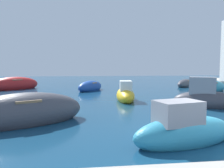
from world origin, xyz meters
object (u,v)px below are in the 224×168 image
at_px(moored_boat_0, 209,87).
at_px(moored_boat_8, 125,95).
at_px(moored_boat_9, 184,131).
at_px(moored_boat_6, 185,84).
at_px(moored_boat_3, 90,87).
at_px(moored_boat_2, 15,85).
at_px(moored_boat_5, 207,99).
at_px(moored_boat_1, 25,113).

xyz_separation_m(moored_boat_0, moored_boat_8, (-7.40, -3.60, 0.00)).
bearing_deg(moored_boat_9, moored_boat_6, 50.88).
bearing_deg(moored_boat_3, moored_boat_8, 53.02).
bearing_deg(moored_boat_0, moored_boat_2, -36.71).
bearing_deg(moored_boat_3, moored_boat_5, 67.52).
xyz_separation_m(moored_boat_2, moored_boat_8, (8.59, -7.22, -0.06)).
relative_size(moored_boat_2, moored_boat_9, 1.34).
bearing_deg(moored_boat_5, moored_boat_0, 87.10).
distance_m(moored_boat_3, moored_boat_8, 5.80).
bearing_deg(moored_boat_8, moored_boat_2, 55.98).
distance_m(moored_boat_1, moored_boat_8, 6.72).
height_order(moored_boat_1, moored_boat_9, moored_boat_9).
xyz_separation_m(moored_boat_2, moored_boat_6, (16.11, 0.86, -0.13)).
height_order(moored_boat_8, moored_boat_9, moored_boat_8).
bearing_deg(moored_boat_3, moored_boat_0, 111.73).
distance_m(moored_boat_3, moored_boat_5, 9.90).
height_order(moored_boat_1, moored_boat_8, moored_boat_8).
xyz_separation_m(moored_boat_0, moored_boat_5, (-3.77, -6.30, 0.08)).
bearing_deg(moored_boat_2, moored_boat_8, -81.63).
xyz_separation_m(moored_boat_0, moored_boat_9, (-7.19, -11.17, 0.02)).
height_order(moored_boat_2, moored_boat_8, moored_boat_8).
height_order(moored_boat_0, moored_boat_2, moored_boat_2).
distance_m(moored_boat_6, moored_boat_9, 17.27).
bearing_deg(moored_boat_0, moored_boat_6, -115.44).
relative_size(moored_boat_0, moored_boat_5, 1.18).
xyz_separation_m(moored_boat_3, moored_boat_5, (5.63, -8.14, 0.11)).
xyz_separation_m(moored_boat_3, moored_boat_6, (9.52, 2.63, -0.03)).
bearing_deg(moored_boat_5, moored_boat_9, -96.97).
bearing_deg(moored_boat_9, moored_boat_0, 43.15).
bearing_deg(moored_boat_0, moored_boat_5, 35.12).
xyz_separation_m(moored_boat_6, moored_boat_9, (-7.30, -15.65, 0.08)).
distance_m(moored_boat_1, moored_boat_2, 12.89).
distance_m(moored_boat_5, moored_boat_9, 5.96).
xyz_separation_m(moored_boat_1, moored_boat_5, (8.12, 2.30, 0.01)).
bearing_deg(moored_boat_0, moored_boat_8, 1.97).
distance_m(moored_boat_5, moored_boat_8, 4.52).
distance_m(moored_boat_0, moored_boat_9, 13.29).
bearing_deg(moored_boat_8, moored_boat_1, 144.12).
distance_m(moored_boat_2, moored_boat_5, 15.74).
bearing_deg(moored_boat_1, moored_boat_2, 80.63).
bearing_deg(moored_boat_0, moored_boat_9, 33.30).
bearing_deg(moored_boat_6, moored_boat_8, -1.18).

